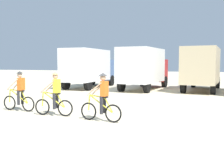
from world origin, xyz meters
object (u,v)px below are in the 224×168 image
cyclist_orange_shirt (20,93)px  box_truck_avon_van (89,66)px  cyclist_cowboy_hat (55,96)px  box_truck_white_box (144,67)px  box_truck_tan_camper (202,67)px  cyclist_near_camera (102,99)px

cyclist_orange_shirt → box_truck_avon_van: bearing=98.6°
cyclist_orange_shirt → cyclist_cowboy_hat: bearing=-12.0°
cyclist_cowboy_hat → cyclist_orange_shirt: bearing=168.0°
box_truck_white_box → cyclist_cowboy_hat: size_ratio=3.82×
box_truck_white_box → box_truck_avon_van: bearing=179.6°
box_truck_avon_van → cyclist_cowboy_hat: size_ratio=3.75×
box_truck_tan_camper → cyclist_orange_shirt: bearing=-122.3°
box_truck_white_box → cyclist_orange_shirt: size_ratio=3.82×
cyclist_orange_shirt → cyclist_cowboy_hat: (2.12, -0.45, 0.00)m
box_truck_avon_van → box_truck_tan_camper: bearing=3.4°
cyclist_cowboy_hat → cyclist_near_camera: bearing=-8.9°
box_truck_avon_van → cyclist_cowboy_hat: (3.88, -12.05, -1.03)m
cyclist_cowboy_hat → box_truck_avon_van: bearing=107.8°
box_truck_tan_camper → cyclist_orange_shirt: box_truck_tan_camper is taller
cyclist_orange_shirt → cyclist_near_camera: size_ratio=1.00×
cyclist_orange_shirt → box_truck_white_box: bearing=74.7°
cyclist_near_camera → box_truck_tan_camper: bearing=75.6°
cyclist_near_camera → box_truck_white_box: bearing=95.5°
box_truck_avon_van → cyclist_near_camera: 13.87m
box_truck_avon_van → box_truck_white_box: (4.93, -0.03, 0.00)m
box_truck_white_box → cyclist_near_camera: size_ratio=3.82×
cyclist_cowboy_hat → box_truck_tan_camper: bearing=66.2°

